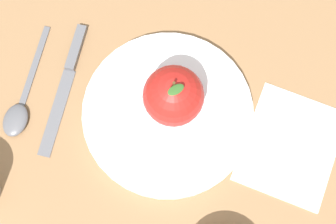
{
  "coord_description": "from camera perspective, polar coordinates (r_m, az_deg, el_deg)",
  "views": [
    {
      "loc": [
        0.16,
        -0.02,
        0.64
      ],
      "look_at": [
        0.0,
        0.03,
        0.02
      ],
      "focal_mm": 49.34,
      "sensor_mm": 36.0,
      "label": 1
    }
  ],
  "objects": [
    {
      "name": "apple",
      "position": [
        0.6,
        0.68,
        2.01
      ],
      "size": [
        0.08,
        0.08,
        0.1
      ],
      "color": "#B21E19",
      "rests_on": "dinner_plate"
    },
    {
      "name": "ground_plane",
      "position": [
        0.66,
        -2.48,
        -1.07
      ],
      "size": [
        2.4,
        2.4,
        0.0
      ],
      "primitive_type": "plane",
      "color": "olive"
    },
    {
      "name": "spoon",
      "position": [
        0.69,
        -17.83,
        0.55
      ],
      "size": [
        0.16,
        0.1,
        0.01
      ],
      "color": "#59595E",
      "rests_on": "ground_plane"
    },
    {
      "name": "linen_napkin",
      "position": [
        0.67,
        14.91,
        -4.05
      ],
      "size": [
        0.2,
        0.19,
        0.0
      ],
      "primitive_type": "cube",
      "rotation": [
        0.0,
        0.0,
        4.04
      ],
      "color": "silver",
      "rests_on": "ground_plane"
    },
    {
      "name": "knife",
      "position": [
        0.69,
        -12.32,
        4.26
      ],
      "size": [
        0.18,
        0.11,
        0.01
      ],
      "color": "#59595E",
      "rests_on": "ground_plane"
    },
    {
      "name": "dinner_plate",
      "position": [
        0.65,
        -0.0,
        -0.22
      ],
      "size": [
        0.24,
        0.24,
        0.02
      ],
      "color": "white",
      "rests_on": "ground_plane"
    }
  ]
}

